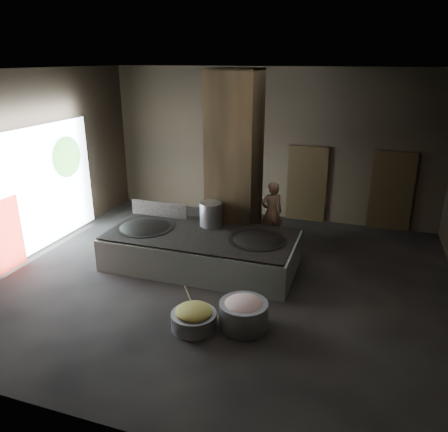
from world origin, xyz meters
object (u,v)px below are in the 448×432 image
(veg_basin, at_px, (194,320))
(hearth_platform, at_px, (201,251))
(wok_right, at_px, (257,243))
(meat_basin, at_px, (244,315))
(stock_pot, at_px, (211,214))
(wok_left, at_px, (145,230))
(cook, at_px, (272,213))

(veg_basin, bearing_deg, hearth_platform, 108.26)
(wok_right, height_order, veg_basin, wok_right)
(wok_right, bearing_deg, meat_basin, -81.71)
(wok_right, bearing_deg, stock_pot, 158.96)
(hearth_platform, distance_m, wok_left, 1.50)
(hearth_platform, relative_size, stock_pot, 7.67)
(wok_left, xyz_separation_m, cook, (2.71, 1.97, 0.09))
(wok_right, relative_size, veg_basin, 1.55)
(wok_right, height_order, meat_basin, wok_right)
(wok_left, distance_m, veg_basin, 3.36)
(stock_pot, bearing_deg, wok_right, -21.04)
(hearth_platform, height_order, meat_basin, hearth_platform)
(wok_left, height_order, cook, cook)
(wok_right, xyz_separation_m, veg_basin, (-0.54, -2.51, -0.59))
(hearth_platform, height_order, wok_left, wok_left)
(hearth_platform, distance_m, stock_pot, 0.93)
(veg_basin, bearing_deg, wok_left, 133.15)
(cook, bearing_deg, wok_left, 3.16)
(wok_left, xyz_separation_m, wok_right, (2.80, 0.10, 0.00))
(hearth_platform, relative_size, cook, 2.64)
(hearth_platform, relative_size, wok_left, 3.17)
(wok_left, distance_m, meat_basin, 3.78)
(cook, height_order, meat_basin, cook)
(wok_left, distance_m, cook, 3.35)
(stock_pot, relative_size, cook, 0.34)
(cook, bearing_deg, hearth_platform, 23.86)
(meat_basin, bearing_deg, cook, 95.73)
(hearth_platform, bearing_deg, wok_right, 1.84)
(hearth_platform, bearing_deg, wok_left, -178.31)
(stock_pot, bearing_deg, cook, 48.54)
(wok_left, distance_m, wok_right, 2.80)
(wok_right, relative_size, stock_pot, 2.25)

